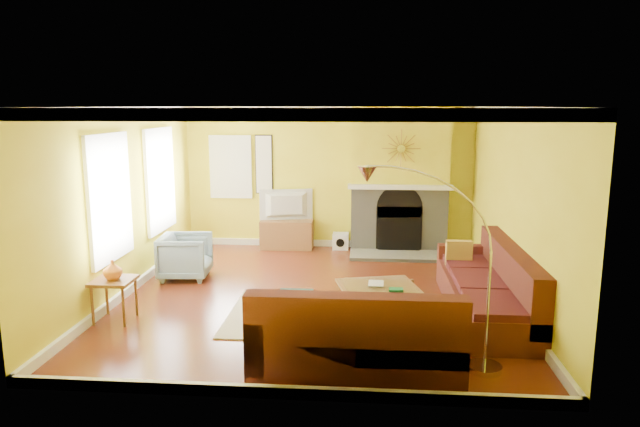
# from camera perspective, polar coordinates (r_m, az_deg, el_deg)

# --- Properties ---
(floor) EXTENTS (5.50, 6.00, 0.02)m
(floor) POSITION_cam_1_polar(r_m,az_deg,el_deg) (8.38, -0.54, -8.26)
(floor) COLOR maroon
(floor) RESTS_ON ground
(ceiling) EXTENTS (5.50, 6.00, 0.02)m
(ceiling) POSITION_cam_1_polar(r_m,az_deg,el_deg) (7.92, -0.58, 10.68)
(ceiling) COLOR white
(ceiling) RESTS_ON ground
(wall_back) EXTENTS (5.50, 0.02, 2.70)m
(wall_back) POSITION_cam_1_polar(r_m,az_deg,el_deg) (11.01, 0.86, 3.60)
(wall_back) COLOR yellow
(wall_back) RESTS_ON ground
(wall_front) EXTENTS (5.50, 0.02, 2.70)m
(wall_front) POSITION_cam_1_polar(r_m,az_deg,el_deg) (5.12, -3.61, -4.78)
(wall_front) COLOR yellow
(wall_front) RESTS_ON ground
(wall_left) EXTENTS (0.02, 6.00, 2.70)m
(wall_left) POSITION_cam_1_polar(r_m,az_deg,el_deg) (8.73, -18.92, 1.14)
(wall_left) COLOR yellow
(wall_left) RESTS_ON ground
(wall_right) EXTENTS (0.02, 6.00, 2.70)m
(wall_right) POSITION_cam_1_polar(r_m,az_deg,el_deg) (8.26, 18.88, 0.63)
(wall_right) COLOR yellow
(wall_right) RESTS_ON ground
(baseboard) EXTENTS (5.50, 6.00, 0.12)m
(baseboard) POSITION_cam_1_polar(r_m,az_deg,el_deg) (8.35, -0.54, -7.81)
(baseboard) COLOR white
(baseboard) RESTS_ON floor
(crown_molding) EXTENTS (5.50, 6.00, 0.12)m
(crown_molding) POSITION_cam_1_polar(r_m,az_deg,el_deg) (7.92, -0.57, 10.18)
(crown_molding) COLOR white
(crown_molding) RESTS_ON ceiling
(window_left_near) EXTENTS (0.06, 1.22, 1.72)m
(window_left_near) POSITION_cam_1_polar(r_m,az_deg,el_deg) (9.88, -15.78, 3.26)
(window_left_near) COLOR white
(window_left_near) RESTS_ON wall_left
(window_left_far) EXTENTS (0.06, 1.22, 1.72)m
(window_left_far) POSITION_cam_1_polar(r_m,az_deg,el_deg) (8.15, -20.39, 1.47)
(window_left_far) COLOR white
(window_left_far) RESTS_ON wall_left
(window_back) EXTENTS (0.82, 0.06, 1.22)m
(window_back) POSITION_cam_1_polar(r_m,az_deg,el_deg) (11.22, -8.92, 4.63)
(window_back) COLOR white
(window_back) RESTS_ON wall_back
(wall_art) EXTENTS (0.34, 0.04, 1.14)m
(wall_art) POSITION_cam_1_polar(r_m,az_deg,el_deg) (11.09, -5.63, 4.90)
(wall_art) COLOR white
(wall_art) RESTS_ON wall_back
(fireplace) EXTENTS (1.80, 0.40, 2.70)m
(fireplace) POSITION_cam_1_polar(r_m,az_deg,el_deg) (10.79, 7.97, 3.35)
(fireplace) COLOR gray
(fireplace) RESTS_ON floor
(mantel) EXTENTS (1.92, 0.22, 0.08)m
(mantel) POSITION_cam_1_polar(r_m,az_deg,el_deg) (10.57, 8.02, 2.65)
(mantel) COLOR white
(mantel) RESTS_ON fireplace
(hearth) EXTENTS (1.80, 0.70, 0.06)m
(hearth) POSITION_cam_1_polar(r_m,az_deg,el_deg) (10.51, 7.95, -4.19)
(hearth) COLOR gray
(hearth) RESTS_ON floor
(sunburst) EXTENTS (0.70, 0.04, 0.70)m
(sunburst) POSITION_cam_1_polar(r_m,az_deg,el_deg) (10.51, 8.12, 6.44)
(sunburst) COLOR olive
(sunburst) RESTS_ON fireplace
(rug) EXTENTS (2.40, 1.80, 0.02)m
(rug) POSITION_cam_1_polar(r_m,az_deg,el_deg) (7.63, 0.01, -10.06)
(rug) COLOR beige
(rug) RESTS_ON floor
(sectional_sofa) EXTENTS (3.21, 3.58, 0.90)m
(sectional_sofa) POSITION_cam_1_polar(r_m,az_deg,el_deg) (7.35, 7.80, -7.34)
(sectional_sofa) COLOR #53201A
(sectional_sofa) RESTS_ON floor
(coffee_table) EXTENTS (1.21, 1.21, 0.40)m
(coffee_table) POSITION_cam_1_polar(r_m,az_deg,el_deg) (7.58, 5.98, -8.75)
(coffee_table) COLOR white
(coffee_table) RESTS_ON floor
(media_console) EXTENTS (1.00, 0.45, 0.55)m
(media_console) POSITION_cam_1_polar(r_m,az_deg,el_deg) (11.03, -3.33, -2.08)
(media_console) COLOR brown
(media_console) RESTS_ON floor
(tv) EXTENTS (1.03, 0.37, 0.59)m
(tv) POSITION_cam_1_polar(r_m,az_deg,el_deg) (10.92, -3.36, 0.84)
(tv) COLOR black
(tv) RESTS_ON media_console
(subwoofer) EXTENTS (0.30, 0.30, 0.30)m
(subwoofer) POSITION_cam_1_polar(r_m,az_deg,el_deg) (11.00, 2.07, -2.77)
(subwoofer) COLOR white
(subwoofer) RESTS_ON floor
(armchair) EXTENTS (0.84, 0.82, 0.71)m
(armchair) POSITION_cam_1_polar(r_m,az_deg,el_deg) (9.35, -13.30, -4.20)
(armchair) COLOR gray
(armchair) RESTS_ON floor
(side_table) EXTENTS (0.50, 0.50, 0.55)m
(side_table) POSITION_cam_1_polar(r_m,az_deg,el_deg) (7.82, -19.84, -8.13)
(side_table) COLOR brown
(side_table) RESTS_ON floor
(vase) EXTENTS (0.28, 0.28, 0.25)m
(vase) POSITION_cam_1_polar(r_m,az_deg,el_deg) (7.70, -20.03, -5.31)
(vase) COLOR orange
(vase) RESTS_ON side_table
(book) EXTENTS (0.21, 0.28, 0.03)m
(book) POSITION_cam_1_polar(r_m,az_deg,el_deg) (7.60, 4.86, -6.98)
(book) COLOR white
(book) RESTS_ON coffee_table
(arc_lamp) EXTENTS (1.35, 0.36, 2.12)m
(arc_lamp) POSITION_cam_1_polar(r_m,az_deg,el_deg) (5.93, 11.15, -5.70)
(arc_lamp) COLOR silver
(arc_lamp) RESTS_ON floor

